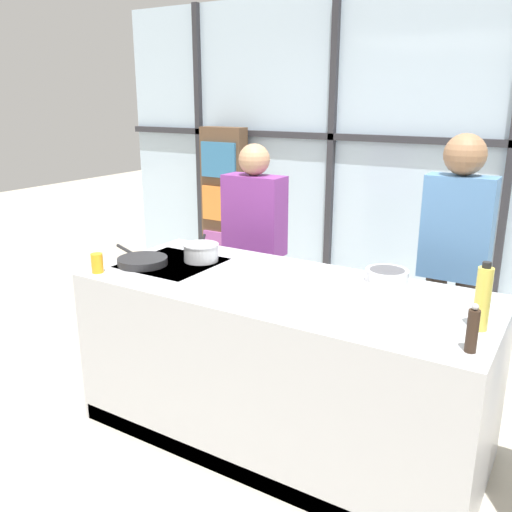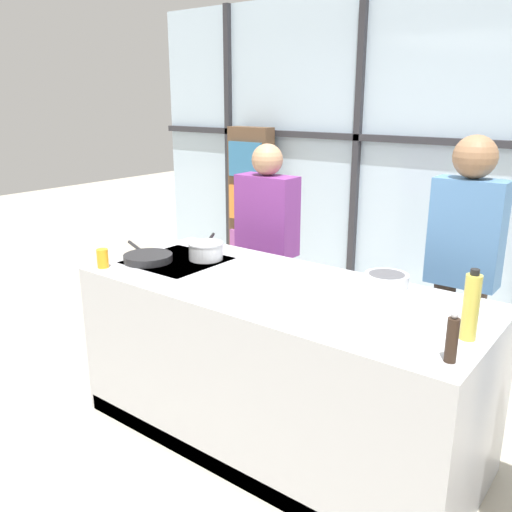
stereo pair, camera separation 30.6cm
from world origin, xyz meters
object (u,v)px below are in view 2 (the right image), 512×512
Objects in this scene: spectator_far_left at (267,240)px; juice_glass_near at (103,258)px; saucepan at (206,250)px; pepper_grinder at (452,339)px; frying_pan at (148,257)px; white_plate at (375,295)px; oil_bottle at (471,307)px; spectator_center_left at (463,261)px; mixing_bowl at (386,279)px.

spectator_far_left reaches higher than juice_glass_near.
juice_glass_near reaches higher than saucepan.
pepper_grinder reaches higher than juice_glass_near.
frying_pan is (-0.20, -0.96, 0.06)m from spectator_far_left.
frying_pan is 1.41m from white_plate.
white_plate is at bearing 19.80° from juice_glass_near.
oil_bottle reaches higher than juice_glass_near.
frying_pan is at bearing 78.52° from spectator_far_left.
saucepan is 1.19× the size of oil_bottle.
spectator_far_left is 0.93× the size of spectator_center_left.
saucepan is (0.25, 0.25, 0.03)m from frying_pan.
oil_bottle is at bearing 8.74° from juice_glass_near.
spectator_far_left is 14.18× the size of juice_glass_near.
spectator_center_left is at bearing 31.11° from frying_pan.
white_plate is at bearing 1.89° from saucepan.
mixing_bowl is (1.35, 0.47, 0.01)m from frying_pan.
pepper_grinder is 1.83× the size of juice_glass_near.
oil_bottle is at bearing 1.82° from frying_pan.
frying_pan is 0.27m from juice_glass_near.
spectator_far_left is at bearing 152.11° from oil_bottle.
frying_pan is at bearing 174.44° from pepper_grinder.
white_plate is (1.12, 0.04, -0.05)m from saucepan.
mixing_bowl is 0.76× the size of oil_bottle.
spectator_far_left reaches higher than mixing_bowl.
mixing_bowl is (1.10, 0.22, -0.02)m from saucepan.
white_plate is 0.97× the size of mixing_bowl.
spectator_center_left is 0.96m from oil_bottle.
spectator_center_left is at bearing 63.46° from mixing_bowl.
spectator_center_left reaches higher than juice_glass_near.
spectator_far_left reaches higher than saucepan.
spectator_center_left is at bearing 28.01° from saucepan.
oil_bottle is (1.65, -0.19, 0.09)m from saucepan.
mixing_bowl is at bearing 11.44° from saucepan.
pepper_grinder is (1.91, -0.19, 0.07)m from frying_pan.
saucepan is 3.24× the size of juice_glass_near.
juice_glass_near reaches higher than white_plate.
spectator_center_left reaches higher than mixing_bowl.
white_plate is at bearing 138.51° from pepper_grinder.
oil_bottle is (0.30, -0.90, 0.08)m from spectator_center_left.
white_plate is (1.18, -0.68, 0.04)m from spectator_far_left.
spectator_far_left is 1.36m from white_plate.
frying_pan is 1.43m from mixing_bowl.
white_plate is (-0.22, -0.68, -0.05)m from spectator_center_left.
spectator_far_left is 6.80× the size of mixing_bowl.
oil_bottle is (1.70, -0.90, 0.18)m from spectator_far_left.
pepper_grinder reaches higher than frying_pan.
saucepan is 1.12m from white_plate.
white_plate is at bearing -81.98° from mixing_bowl.
spectator_far_left is 6.98× the size of white_plate.
pepper_grinder is at bearing -87.67° from oil_bottle.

